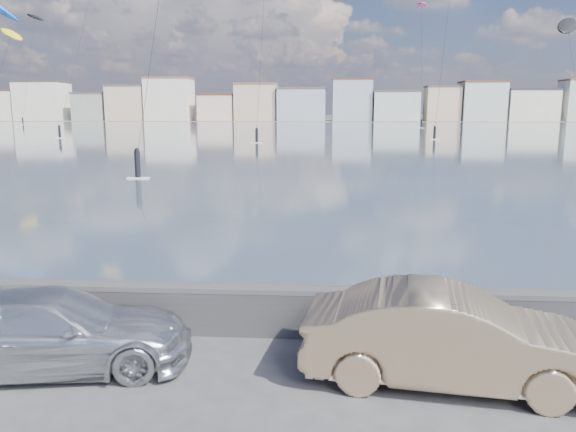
# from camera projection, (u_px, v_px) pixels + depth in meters

# --- Properties ---
(ground) EXTENTS (700.00, 700.00, 0.00)m
(ground) POSITION_uv_depth(u_px,v_px,m) (207.00, 403.00, 8.72)
(ground) COLOR #333335
(ground) RESTS_ON ground
(bay_water) EXTENTS (500.00, 177.00, 0.00)m
(bay_water) POSITION_uv_depth(u_px,v_px,m) (314.00, 134.00, 98.36)
(bay_water) COLOR #364353
(bay_water) RESTS_ON ground
(far_shore_strip) EXTENTS (500.00, 60.00, 0.00)m
(far_shore_strip) POSITION_uv_depth(u_px,v_px,m) (320.00, 120.00, 204.66)
(far_shore_strip) COLOR #4C473D
(far_shore_strip) RESTS_ON ground
(seawall) EXTENTS (400.00, 0.36, 1.08)m
(seawall) POSITION_uv_depth(u_px,v_px,m) (234.00, 307.00, 11.25)
(seawall) COLOR #28282B
(seawall) RESTS_ON ground
(far_buildings) EXTENTS (240.79, 13.26, 14.60)m
(far_buildings) POSITION_uv_depth(u_px,v_px,m) (323.00, 103.00, 189.72)
(far_buildings) COLOR beige
(far_buildings) RESTS_ON ground
(car_silver) EXTENTS (5.06, 2.75, 1.39)m
(car_silver) POSITION_uv_depth(u_px,v_px,m) (52.00, 330.00, 9.78)
(car_silver) COLOR silver
(car_silver) RESTS_ON ground
(car_champagne) EXTENTS (5.02, 2.32, 1.59)m
(car_champagne) POSITION_uv_depth(u_px,v_px,m) (451.00, 337.00, 9.22)
(car_champagne) COLOR tan
(car_champagne) RESTS_ON ground
(kitesurfer_6) EXTENTS (7.26, 9.39, 19.52)m
(kitesurfer_6) POSITION_uv_depth(u_px,v_px,m) (11.00, 36.00, 102.40)
(kitesurfer_6) COLOR yellow
(kitesurfer_6) RESTS_ON ground
(kitesurfer_7) EXTENTS (3.34, 18.52, 29.42)m
(kitesurfer_7) POSITION_uv_depth(u_px,v_px,m) (422.00, 7.00, 133.61)
(kitesurfer_7) COLOR #E5338C
(kitesurfer_7) RESTS_ON ground
(kitesurfer_8) EXTENTS (8.99, 15.55, 30.82)m
(kitesurfer_8) POSITION_uv_depth(u_px,v_px,m) (35.00, 18.00, 153.89)
(kitesurfer_8) COLOR black
(kitesurfer_8) RESTS_ON ground
(kitesurfer_12) EXTENTS (6.54, 15.64, 18.65)m
(kitesurfer_12) POSITION_uv_depth(u_px,v_px,m) (567.00, 27.00, 82.21)
(kitesurfer_12) COLOR black
(kitesurfer_12) RESTS_ON ground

